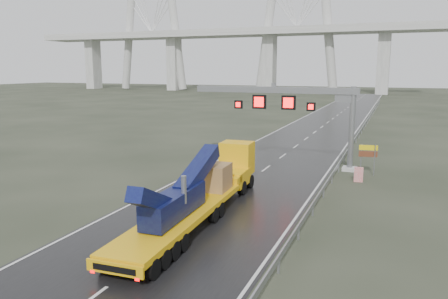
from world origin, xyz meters
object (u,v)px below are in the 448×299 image
at_px(exit_sign_pair, 368,154).
at_px(striped_barrier, 358,175).
at_px(sign_gantry, 296,104).
at_px(heavy_haul_truck, 207,186).

distance_m(exit_sign_pair, striped_barrier, 2.94).
distance_m(sign_gantry, exit_sign_pair, 7.44).
relative_size(sign_gantry, heavy_haul_truck, 0.86).
height_order(heavy_haul_truck, striped_barrier, heavy_haul_truck).
bearing_deg(heavy_haul_truck, striped_barrier, 50.97).
relative_size(sign_gantry, exit_sign_pair, 5.87).
relative_size(exit_sign_pair, striped_barrier, 2.24).
xyz_separation_m(exit_sign_pair, striped_barrier, (-0.47, -2.64, -1.21)).
bearing_deg(striped_barrier, sign_gantry, 141.66).
height_order(sign_gantry, heavy_haul_truck, sign_gantry).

